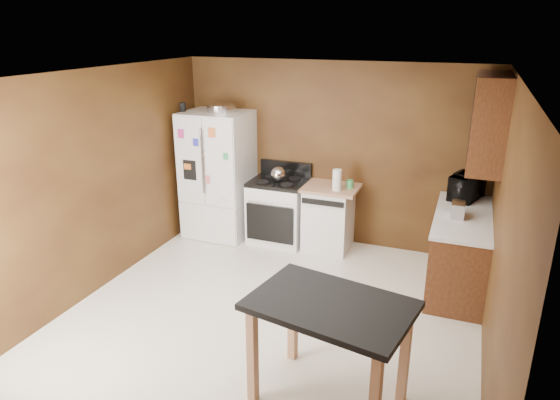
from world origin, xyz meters
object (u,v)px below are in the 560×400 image
Objects in this scene: roasting_pan at (221,108)px; gas_range at (279,210)px; toaster at (458,210)px; kettle at (278,174)px; refrigerator at (218,175)px; paper_towel at (337,180)px; green_canister at (350,184)px; dishwasher at (328,217)px; pen_cup at (183,107)px; microwave at (467,187)px; island at (330,318)px.

roasting_pan is 0.36× the size of gas_range.
gas_range is at bearing 166.31° from toaster.
refrigerator is at bearing -179.89° from kettle.
paper_towel is (1.70, -0.09, -0.82)m from roasting_pan.
refrigerator is at bearing 171.04° from toaster.
green_canister is 0.06× the size of refrigerator.
refrigerator is 1.69m from dishwasher.
dishwasher is (-1.65, 0.60, -0.53)m from toaster.
pen_cup is at bearing -159.89° from roasting_pan.
kettle is 0.12× the size of refrigerator.
paper_towel is (0.84, -0.04, 0.02)m from kettle.
paper_towel reaches higher than green_canister.
microwave is (3.78, 0.33, -0.81)m from pen_cup.
microwave is at bearing 4.69° from kettle.
pen_cup is 0.44× the size of paper_towel.
kettle is at bearing 5.40° from pen_cup.
paper_towel is (2.20, 0.09, -0.83)m from pen_cup.
island reaches higher than dishwasher.
toaster is at bearing -19.96° from dishwasher.
refrigerator is at bearing 114.19° from microwave.
roasting_pan reaches higher than green_canister.
refrigerator is (0.43, 0.13, -0.96)m from pen_cup.
paper_towel is at bearing -1.20° from refrigerator.
gas_range is at bearing 7.94° from pen_cup.
pen_cup is 2.35m from paper_towel.
roasting_pan reaches higher than refrigerator.
roasting_pan reaches higher than kettle.
paper_towel is at bearing 2.35° from pen_cup.
roasting_pan is at bearing -177.84° from green_canister.
toaster is at bearing -24.74° from green_canister.
toaster is 0.13× the size of refrigerator.
gas_range is (-0.85, 0.10, -0.57)m from paper_towel.
pen_cup is (-0.50, -0.18, 0.01)m from roasting_pan.
microwave is (0.07, 0.71, 0.06)m from toaster.
refrigerator is at bearing -177.01° from dishwasher.
gas_range is 3.27m from island.
roasting_pan is 0.75× the size of microwave.
pen_cup reaches higher than toaster.
paper_towel is 0.60m from dishwasher.
pen_cup is 1.61m from kettle.
pen_cup reaches higher than roasting_pan.
refrigerator is 1.01m from gas_range.
pen_cup reaches higher than green_canister.
pen_cup is 0.51× the size of toaster.
gas_range is at bearing 104.78° from kettle.
island is at bearing -50.02° from roasting_pan.
toaster is 3.32m from refrigerator.
kettle reaches higher than toaster.
roasting_pan reaches higher than dishwasher.
paper_towel is 0.20× the size of island.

